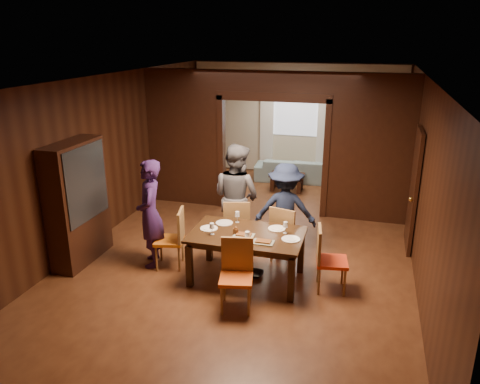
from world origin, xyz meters
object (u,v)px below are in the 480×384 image
(chair_left, at_px, (169,238))
(chair_far_l, at_px, (237,225))
(hutch, at_px, (77,203))
(person_grey, at_px, (236,197))
(chair_near, at_px, (236,276))
(person_navy, at_px, (285,210))
(chair_right, at_px, (332,259))
(chair_far_r, at_px, (287,233))
(person_purple, at_px, (150,214))
(sofa, at_px, (294,170))
(coffee_table, at_px, (287,182))
(dining_table, at_px, (247,256))

(chair_left, bearing_deg, chair_far_l, 119.74)
(hutch, bearing_deg, chair_far_l, 22.87)
(person_grey, height_order, chair_near, person_grey)
(person_navy, relative_size, chair_right, 1.64)
(chair_far_r, bearing_deg, person_purple, 33.69)
(sofa, bearing_deg, person_navy, 93.07)
(sofa, distance_m, coffee_table, 0.84)
(sofa, bearing_deg, chair_near, 87.83)
(chair_far_l, bearing_deg, coffee_table, -109.64)
(coffee_table, xyz_separation_m, chair_far_l, (-0.23, -3.52, 0.28))
(person_navy, relative_size, sofa, 0.82)
(sofa, distance_m, chair_far_l, 4.36)
(person_grey, bearing_deg, sofa, -69.97)
(coffee_table, height_order, chair_near, chair_near)
(dining_table, height_order, chair_right, chair_right)
(person_purple, relative_size, chair_left, 1.80)
(person_navy, relative_size, coffee_table, 1.99)
(chair_far_r, bearing_deg, person_grey, -2.94)
(dining_table, bearing_deg, chair_far_l, 115.09)
(person_navy, xyz_separation_m, coffee_table, (-0.57, 3.38, -0.60))
(sofa, relative_size, dining_table, 1.15)
(chair_left, xyz_separation_m, chair_right, (2.57, -0.03, 0.00))
(coffee_table, xyz_separation_m, hutch, (-2.61, -4.52, 0.80))
(person_purple, xyz_separation_m, dining_table, (1.61, -0.08, -0.49))
(sofa, xyz_separation_m, dining_table, (0.17, -5.25, 0.10))
(person_navy, bearing_deg, chair_far_r, 101.25)
(person_purple, relative_size, chair_right, 1.80)
(chair_far_r, bearing_deg, chair_right, 151.38)
(person_navy, height_order, chair_far_l, person_navy)
(chair_left, height_order, chair_far_l, same)
(chair_left, xyz_separation_m, hutch, (-1.49, -0.17, 0.52))
(person_grey, bearing_deg, chair_far_l, 132.18)
(dining_table, bearing_deg, sofa, 91.87)
(person_navy, relative_size, chair_far_l, 1.64)
(person_navy, distance_m, sofa, 4.28)
(person_grey, relative_size, chair_far_l, 1.91)
(chair_left, bearing_deg, sofa, 154.28)
(chair_far_l, bearing_deg, hutch, 6.99)
(chair_far_r, bearing_deg, coffee_table, -65.21)
(person_purple, distance_m, dining_table, 1.69)
(dining_table, bearing_deg, person_purple, 177.12)
(chair_far_l, bearing_deg, person_grey, -88.06)
(chair_near, bearing_deg, person_purple, 140.19)
(chair_left, relative_size, chair_far_l, 1.00)
(chair_right, height_order, chair_near, same)
(chair_right, bearing_deg, person_purple, 80.53)
(sofa, relative_size, chair_near, 2.00)
(dining_table, relative_size, hutch, 0.84)
(sofa, xyz_separation_m, coffee_table, (-0.02, -0.83, -0.08))
(dining_table, bearing_deg, chair_left, 176.88)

